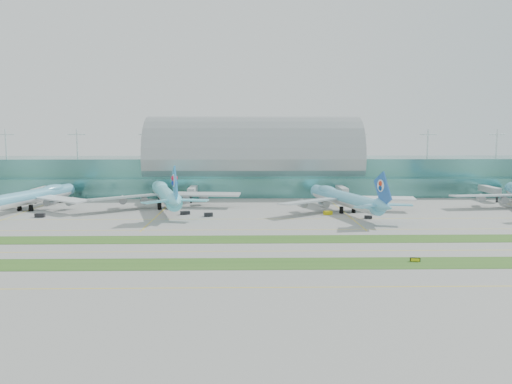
{
  "coord_description": "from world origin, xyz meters",
  "views": [
    {
      "loc": [
        -4.03,
        -155.21,
        34.24
      ],
      "look_at": [
        0.0,
        55.0,
        9.0
      ],
      "focal_mm": 35.0,
      "sensor_mm": 36.0,
      "label": 1
    }
  ],
  "objects_px": {
    "terminal": "(254,168)",
    "airliner_c": "(343,197)",
    "airliner_a": "(31,196)",
    "airliner_b": "(165,193)",
    "taxiway_sign_east": "(415,260)"
  },
  "relations": [
    {
      "from": "terminal",
      "to": "airliner_c",
      "type": "relative_size",
      "value": 4.77
    },
    {
      "from": "airliner_a",
      "to": "airliner_c",
      "type": "xyz_separation_m",
      "value": [
        137.92,
        -8.34,
        0.02
      ]
    },
    {
      "from": "airliner_b",
      "to": "airliner_c",
      "type": "height_order",
      "value": "airliner_b"
    },
    {
      "from": "terminal",
      "to": "airliner_b",
      "type": "relative_size",
      "value": 4.44
    },
    {
      "from": "airliner_a",
      "to": "airliner_b",
      "type": "height_order",
      "value": "airliner_b"
    },
    {
      "from": "airliner_a",
      "to": "terminal",
      "type": "bearing_deg",
      "value": 45.75
    },
    {
      "from": "airliner_a",
      "to": "airliner_c",
      "type": "relative_size",
      "value": 1.0
    },
    {
      "from": "terminal",
      "to": "airliner_b",
      "type": "xyz_separation_m",
      "value": [
        -41.06,
        -58.5,
        -7.6
      ]
    },
    {
      "from": "terminal",
      "to": "airliner_a",
      "type": "height_order",
      "value": "terminal"
    },
    {
      "from": "airliner_b",
      "to": "airliner_a",
      "type": "bearing_deg",
      "value": 168.2
    },
    {
      "from": "terminal",
      "to": "airliner_b",
      "type": "distance_m",
      "value": 71.88
    },
    {
      "from": "airliner_b",
      "to": "terminal",
      "type": "bearing_deg",
      "value": 39.3
    },
    {
      "from": "terminal",
      "to": "airliner_c",
      "type": "xyz_separation_m",
      "value": [
        37.91,
        -70.8,
        -8.07
      ]
    },
    {
      "from": "taxiway_sign_east",
      "to": "airliner_c",
      "type": "bearing_deg",
      "value": 102.63
    },
    {
      "from": "airliner_c",
      "to": "taxiway_sign_east",
      "type": "distance_m",
      "value": 84.9
    }
  ]
}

